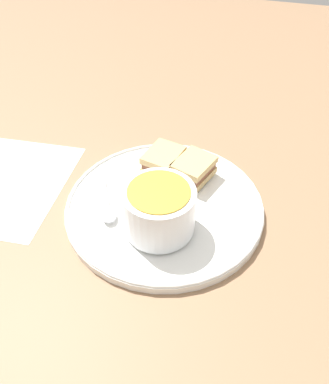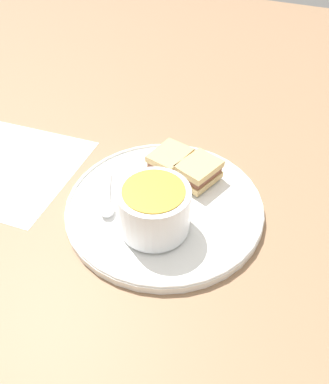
# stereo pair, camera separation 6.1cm
# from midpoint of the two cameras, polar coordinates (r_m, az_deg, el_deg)

# --- Properties ---
(ground_plane) EXTENTS (2.40, 2.40, 0.00)m
(ground_plane) POSITION_cam_midpoint_polar(r_m,az_deg,el_deg) (0.64, -2.74, -2.72)
(ground_plane) COLOR #8E6B4C
(plate) EXTENTS (0.33, 0.33, 0.02)m
(plate) POSITION_cam_midpoint_polar(r_m,az_deg,el_deg) (0.63, -2.76, -2.13)
(plate) COLOR white
(plate) RESTS_ON ground_plane
(soup_bowl) EXTENTS (0.11, 0.11, 0.08)m
(soup_bowl) POSITION_cam_midpoint_polar(r_m,az_deg,el_deg) (0.56, -3.96, -2.80)
(soup_bowl) COLOR white
(soup_bowl) RESTS_ON plate
(spoon) EXTENTS (0.11, 0.07, 0.01)m
(spoon) POSITION_cam_midpoint_polar(r_m,az_deg,el_deg) (0.61, -11.39, -3.08)
(spoon) COLOR silver
(spoon) RESTS_ON plate
(sandwich_half_near) EXTENTS (0.09, 0.08, 0.04)m
(sandwich_half_near) POSITION_cam_midpoint_polar(r_m,az_deg,el_deg) (0.66, 1.83, 3.44)
(sandwich_half_near) COLOR tan
(sandwich_half_near) RESTS_ON plate
(sandwich_half_far) EXTENTS (0.08, 0.07, 0.04)m
(sandwich_half_far) POSITION_cam_midpoint_polar(r_m,az_deg,el_deg) (0.68, -2.76, 4.72)
(sandwich_half_far) COLOR tan
(sandwich_half_far) RESTS_ON plate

